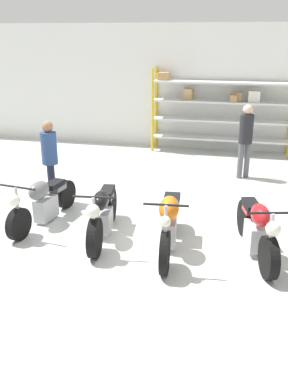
% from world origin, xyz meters
% --- Properties ---
extents(ground_plane, '(30.00, 30.00, 0.00)m').
position_xyz_m(ground_plane, '(0.00, 0.00, 0.00)').
color(ground_plane, silver).
extents(back_wall, '(30.00, 0.08, 3.60)m').
position_xyz_m(back_wall, '(0.00, 6.40, 1.80)').
color(back_wall, white).
rests_on(back_wall, ground_plane).
extents(shelving_rack, '(3.99, 0.63, 2.38)m').
position_xyz_m(shelving_rack, '(0.92, 6.03, 1.31)').
color(shelving_rack, gold).
rests_on(shelving_rack, ground_plane).
extents(motorcycle_grey, '(0.71, 2.10, 0.95)m').
position_xyz_m(motorcycle_grey, '(-1.86, 0.24, 0.41)').
color(motorcycle_grey, black).
rests_on(motorcycle_grey, ground_plane).
extents(motorcycle_black, '(0.65, 2.00, 1.00)m').
position_xyz_m(motorcycle_black, '(-0.60, -0.11, 0.44)').
color(motorcycle_black, black).
rests_on(motorcycle_black, ground_plane).
extents(motorcycle_orange, '(0.65, 2.12, 1.07)m').
position_xyz_m(motorcycle_orange, '(0.57, -0.29, 0.49)').
color(motorcycle_orange, black).
rests_on(motorcycle_orange, ground_plane).
extents(motorcycle_red, '(0.79, 2.00, 1.00)m').
position_xyz_m(motorcycle_red, '(1.94, -0.14, 0.44)').
color(motorcycle_red, black).
rests_on(motorcycle_red, ground_plane).
extents(person_browsing, '(0.44, 0.44, 1.77)m').
position_xyz_m(person_browsing, '(1.69, 3.78, 1.05)').
color(person_browsing, '#595960').
rests_on(person_browsing, ground_plane).
extents(person_near_rack, '(0.41, 0.41, 1.70)m').
position_xyz_m(person_near_rack, '(-2.15, 1.26, 1.00)').
color(person_near_rack, '#1E2338').
rests_on(person_near_rack, ground_plane).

